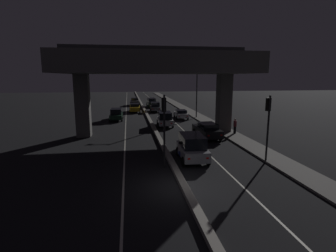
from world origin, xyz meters
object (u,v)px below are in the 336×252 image
at_px(car_silver_lead, 192,147).
at_px(car_dark_green_lead_oncoming, 116,114).
at_px(motorcycle_blue_filtering_near, 180,151).
at_px(car_grey_third_oncoming, 135,101).
at_px(car_black_second, 207,130).
at_px(car_grey_fifth, 155,107).
at_px(car_dark_green_sixth, 152,102).
at_px(car_white_third, 165,119).
at_px(traffic_light_right_of_median, 268,117).
at_px(pedestrian_on_sidewalk, 235,126).
at_px(car_taxi_yellow_second_oncoming, 135,108).
at_px(car_white_fourth, 181,114).
at_px(traffic_light_left_of_median, 164,119).
at_px(street_lamp, 195,86).

xyz_separation_m(car_silver_lead, car_dark_green_lead_oncoming, (-6.49, 20.24, -0.16)).
bearing_deg(motorcycle_blue_filtering_near, car_grey_third_oncoming, 5.51).
distance_m(car_black_second, car_grey_fifth, 22.17).
distance_m(car_dark_green_sixth, car_grey_third_oncoming, 5.20).
height_order(car_black_second, car_white_third, car_white_third).
bearing_deg(traffic_light_right_of_median, car_dark_green_lead_oncoming, 118.87).
bearing_deg(car_white_third, car_grey_third_oncoming, 9.86).
distance_m(car_dark_green_sixth, car_dark_green_lead_oncoming, 17.62).
relative_size(car_silver_lead, pedestrian_on_sidewalk, 2.51).
relative_size(car_taxi_yellow_second_oncoming, car_grey_third_oncoming, 1.06).
bearing_deg(car_white_fourth, car_dark_green_lead_oncoming, 92.22).
height_order(traffic_light_left_of_median, car_white_third, traffic_light_left_of_median).
height_order(car_black_second, motorcycle_blue_filtering_near, car_black_second).
relative_size(car_grey_fifth, pedestrian_on_sidewalk, 2.49).
bearing_deg(motorcycle_blue_filtering_near, car_silver_lead, -112.33).
xyz_separation_m(traffic_light_right_of_median, motorcycle_blue_filtering_near, (-6.17, 1.58, -2.79)).
bearing_deg(car_white_fourth, street_lamp, -85.60).
relative_size(car_dark_green_lead_oncoming, pedestrian_on_sidewalk, 2.83).
height_order(street_lamp, car_silver_lead, street_lamp).
height_order(car_dark_green_sixth, car_grey_third_oncoming, car_dark_green_sixth).
bearing_deg(pedestrian_on_sidewalk, car_black_second, -163.08).
xyz_separation_m(car_white_third, car_taxi_yellow_second_oncoming, (-3.48, 14.65, -0.19)).
relative_size(traffic_light_left_of_median, traffic_light_right_of_median, 1.02).
height_order(car_grey_third_oncoming, pedestrian_on_sidewalk, pedestrian_on_sidewalk).
relative_size(car_silver_lead, car_black_second, 0.85).
distance_m(car_black_second, car_grey_third_oncoming, 34.06).
distance_m(car_dark_green_lead_oncoming, car_grey_third_oncoming, 20.44).
distance_m(car_dark_green_lead_oncoming, motorcycle_blue_filtering_near, 20.64).
distance_m(car_white_third, motorcycle_blue_filtering_near, 14.07).
xyz_separation_m(traffic_light_right_of_median, car_dark_green_lead_oncoming, (-11.82, 21.44, -2.52)).
distance_m(traffic_light_left_of_median, car_grey_fifth, 30.38).
bearing_deg(traffic_light_right_of_median, car_silver_lead, 167.30).
bearing_deg(car_grey_third_oncoming, car_white_third, 5.15).
bearing_deg(traffic_light_left_of_median, pedestrian_on_sidewalk, 45.46).
relative_size(traffic_light_right_of_median, car_dark_green_sixth, 1.11).
height_order(traffic_light_left_of_median, car_black_second, traffic_light_left_of_median).
xyz_separation_m(car_silver_lead, motorcycle_blue_filtering_near, (-0.85, 0.38, -0.43)).
xyz_separation_m(car_white_fourth, car_grey_third_oncoming, (-6.51, 20.21, 0.14)).
relative_size(car_grey_fifth, motorcycle_blue_filtering_near, 2.24).
xyz_separation_m(car_dark_green_sixth, car_grey_third_oncoming, (-3.46, 3.88, -0.15)).
bearing_deg(car_white_third, traffic_light_right_of_median, -158.10).
bearing_deg(car_dark_green_sixth, pedestrian_on_sidewalk, -168.16).
height_order(traffic_light_right_of_median, car_grey_third_oncoming, traffic_light_right_of_median).
height_order(car_dark_green_lead_oncoming, pedestrian_on_sidewalk, pedestrian_on_sidewalk).
height_order(car_black_second, car_grey_third_oncoming, car_grey_third_oncoming).
height_order(street_lamp, motorcycle_blue_filtering_near, street_lamp).
bearing_deg(car_silver_lead, traffic_light_left_of_median, 119.37).
height_order(traffic_light_right_of_median, car_grey_fifth, traffic_light_right_of_median).
height_order(traffic_light_right_of_median, car_white_fourth, traffic_light_right_of_median).
distance_m(car_dark_green_lead_oncoming, car_taxi_yellow_second_oncoming, 9.32).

